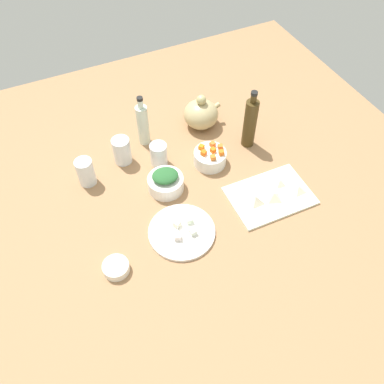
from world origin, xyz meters
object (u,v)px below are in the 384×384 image
at_px(bowl_carrots, 210,158).
at_px(bowl_small_side, 116,268).
at_px(cutting_board, 270,196).
at_px(drinking_glass_1, 122,151).
at_px(bowl_greens, 166,183).
at_px(plate_tofu, 182,232).
at_px(drinking_glass_2, 159,154).
at_px(teapot, 201,114).
at_px(bottle_1, 250,123).
at_px(drinking_glass_0, 86,172).
at_px(bottle_0, 143,124).

bearing_deg(bowl_carrots, bowl_small_side, -148.70).
height_order(cutting_board, drinking_glass_1, drinking_glass_1).
xyz_separation_m(bowl_greens, bowl_carrots, (0.20, 0.05, 0.00)).
bearing_deg(drinking_glass_1, bowl_carrots, -27.26).
distance_m(plate_tofu, drinking_glass_2, 0.34).
bearing_deg(drinking_glass_2, bowl_greens, -101.74).
xyz_separation_m(teapot, drinking_glass_2, (-0.24, -0.13, -0.01)).
bearing_deg(bottle_1, drinking_glass_1, 165.79).
relative_size(bowl_small_side, drinking_glass_0, 0.77).
xyz_separation_m(plate_tofu, teapot, (0.30, 0.46, 0.05)).
height_order(bowl_small_side, bottle_0, bottle_0).
bearing_deg(bowl_carrots, plate_tofu, -132.92).
xyz_separation_m(bowl_greens, bottle_0, (0.02, 0.26, 0.07)).
bearing_deg(drinking_glass_2, drinking_glass_1, 149.92).
xyz_separation_m(bowl_greens, bottle_1, (0.39, 0.08, 0.08)).
height_order(bottle_0, drinking_glass_1, bottle_0).
distance_m(bowl_small_side, teapot, 0.74).
relative_size(teapot, drinking_glass_1, 1.48).
xyz_separation_m(cutting_board, bottle_1, (0.06, 0.27, 0.10)).
height_order(cutting_board, bottle_0, bottle_0).
relative_size(plate_tofu, bowl_small_side, 2.70).
relative_size(bowl_greens, bowl_small_side, 1.56).
bearing_deg(cutting_board, plate_tofu, -178.95).
bearing_deg(drinking_glass_0, bowl_carrots, -13.19).
bearing_deg(drinking_glass_2, cutting_board, -47.56).
height_order(teapot, drinking_glass_2, teapot).
bearing_deg(drinking_glass_0, cutting_board, -31.27).
xyz_separation_m(bowl_carrots, drinking_glass_2, (-0.18, 0.08, 0.02)).
bearing_deg(bottle_1, bowl_greens, -168.76).
distance_m(bowl_carrots, bottle_0, 0.29).
relative_size(bowl_greens, drinking_glass_2, 1.41).
relative_size(bowl_carrots, teapot, 0.78).
relative_size(bottle_0, drinking_glass_1, 2.04).
bearing_deg(drinking_glass_1, bottle_0, 29.60).
distance_m(plate_tofu, bowl_carrots, 0.34).
relative_size(plate_tofu, drinking_glass_2, 2.45).
distance_m(bowl_greens, bowl_carrots, 0.21).
relative_size(bowl_carrots, drinking_glass_0, 1.15).
bearing_deg(drinking_glass_0, teapot, 11.48).
bearing_deg(bowl_greens, bottle_1, 11.24).
height_order(bowl_carrots, bottle_0, bottle_0).
height_order(bowl_greens, drinking_glass_2, drinking_glass_2).
relative_size(cutting_board, bottle_1, 1.15).
height_order(plate_tofu, bottle_1, bottle_1).
bearing_deg(cutting_board, drinking_glass_0, 148.73).
relative_size(cutting_board, bowl_carrots, 2.34).
xyz_separation_m(cutting_board, bowl_carrots, (-0.12, 0.24, 0.02)).
xyz_separation_m(teapot, bottle_0, (-0.25, 0.01, 0.03)).
height_order(bottle_0, drinking_glass_0, bottle_0).
xyz_separation_m(plate_tofu, bottle_0, (0.05, 0.47, 0.09)).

